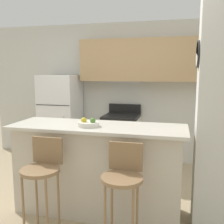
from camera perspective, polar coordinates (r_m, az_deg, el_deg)
The scene contains 9 objects.
ground_plane at distance 3.39m, azimuth -3.03°, elevation -20.65°, with size 14.00×14.00×0.00m, color tan.
wall_back at distance 4.80m, azimuth 5.49°, elevation 6.91°, with size 5.60×0.38×2.55m.
pillar_right at distance 2.90m, azimuth 21.43°, elevation 0.54°, with size 0.38×0.32×2.55m.
counter_bar at distance 3.16m, azimuth -3.11°, elevation -12.22°, with size 2.02×0.68×1.05m.
refrigerator at distance 4.99m, azimuth -11.05°, elevation -1.37°, with size 0.66×0.67×1.60m.
stove_range at distance 4.71m, azimuth 2.02°, elevation -6.07°, with size 0.60×0.66×1.07m.
bar_stool_left at distance 2.79m, azimuth -14.96°, elevation -12.31°, with size 0.39×0.39×0.99m.
bar_stool_right at distance 2.52m, azimuth 2.38°, elevation -14.40°, with size 0.39×0.39×0.99m.
fruit_bowl at distance 2.96m, azimuth -5.12°, elevation -2.54°, with size 0.24×0.24×0.10m.
Camera 1 is at (0.88, -2.82, 1.66)m, focal length 42.00 mm.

